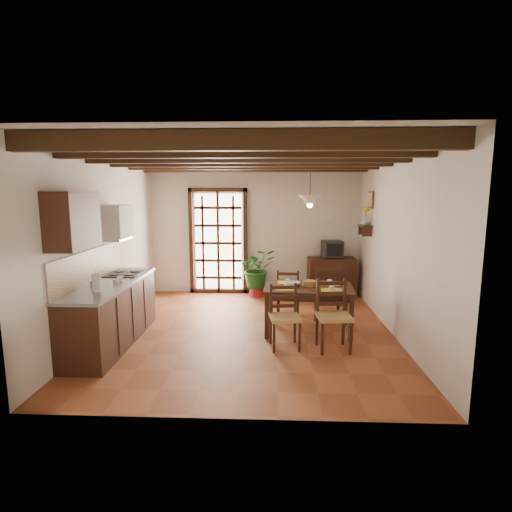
# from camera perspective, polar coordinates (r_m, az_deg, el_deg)

# --- Properties ---
(ground_plane) EXTENTS (5.00, 5.00, 0.00)m
(ground_plane) POSITION_cam_1_polar(r_m,az_deg,el_deg) (6.48, -1.05, -10.66)
(ground_plane) COLOR brown
(room_shell) EXTENTS (4.52, 5.02, 2.81)m
(room_shell) POSITION_cam_1_polar(r_m,az_deg,el_deg) (6.11, -1.10, 5.59)
(room_shell) COLOR silver
(room_shell) RESTS_ON ground_plane
(ceiling_beams) EXTENTS (4.50, 4.34, 0.20)m
(ceiling_beams) POSITION_cam_1_polar(r_m,az_deg,el_deg) (6.12, -1.12, 13.78)
(ceiling_beams) COLOR black
(ceiling_beams) RESTS_ON room_shell
(french_door) EXTENTS (1.26, 0.11, 2.32)m
(french_door) POSITION_cam_1_polar(r_m,az_deg,el_deg) (8.67, -5.39, 2.36)
(french_door) COLOR white
(french_door) RESTS_ON ground_plane
(kitchen_counter) EXTENTS (0.64, 2.25, 1.38)m
(kitchen_counter) POSITION_cam_1_polar(r_m,az_deg,el_deg) (6.20, -19.92, -7.54)
(kitchen_counter) COLOR #331910
(kitchen_counter) RESTS_ON ground_plane
(upper_cabinet) EXTENTS (0.35, 0.80, 0.70)m
(upper_cabinet) POSITION_cam_1_polar(r_m,az_deg,el_deg) (5.38, -24.71, 4.63)
(upper_cabinet) COLOR #331910
(upper_cabinet) RESTS_ON room_shell
(range_hood) EXTENTS (0.38, 0.60, 0.54)m
(range_hood) POSITION_cam_1_polar(r_m,az_deg,el_deg) (6.52, -19.48, 4.57)
(range_hood) COLOR white
(range_hood) RESTS_ON room_shell
(counter_items) EXTENTS (0.50, 1.43, 0.25)m
(counter_items) POSITION_cam_1_polar(r_m,az_deg,el_deg) (6.17, -19.85, -2.97)
(counter_items) COLOR black
(counter_items) RESTS_ON kitchen_counter
(dining_table) EXTENTS (1.41, 0.97, 0.74)m
(dining_table) POSITION_cam_1_polar(r_m,az_deg,el_deg) (6.33, 7.51, -5.15)
(dining_table) COLOR #351C11
(dining_table) RESTS_ON ground_plane
(chair_near_left) EXTENTS (0.47, 0.45, 0.90)m
(chair_near_left) POSITION_cam_1_polar(r_m,az_deg,el_deg) (5.77, 4.10, -10.24)
(chair_near_left) COLOR tan
(chair_near_left) RESTS_ON ground_plane
(chair_near_right) EXTENTS (0.49, 0.47, 0.98)m
(chair_near_right) POSITION_cam_1_polar(r_m,az_deg,el_deg) (5.78, 10.94, -10.10)
(chair_near_right) COLOR tan
(chair_near_right) RESTS_ON ground_plane
(chair_far_left) EXTENTS (0.43, 0.42, 0.87)m
(chair_far_left) POSITION_cam_1_polar(r_m,az_deg,el_deg) (7.09, 4.60, -6.60)
(chair_far_left) COLOR tan
(chair_far_left) RESTS_ON ground_plane
(chair_far_right) EXTENTS (0.50, 0.48, 0.97)m
(chair_far_right) POSITION_cam_1_polar(r_m,az_deg,el_deg) (7.10, 10.11, -6.46)
(chair_far_right) COLOR tan
(chair_far_right) RESTS_ON ground_plane
(table_setting) EXTENTS (0.99, 0.66, 0.09)m
(table_setting) POSITION_cam_1_polar(r_m,az_deg,el_deg) (6.30, 7.53, -4.21)
(table_setting) COLOR yellow
(table_setting) RESTS_ON dining_table
(table_bowl) EXTENTS (0.26, 0.26, 0.05)m
(table_bowl) POSITION_cam_1_polar(r_m,az_deg,el_deg) (6.35, 5.34, -3.94)
(table_bowl) COLOR white
(table_bowl) RESTS_ON dining_table
(sideboard) EXTENTS (1.00, 0.51, 0.83)m
(sideboard) POSITION_cam_1_polar(r_m,az_deg,el_deg) (8.59, 10.71, -2.97)
(sideboard) COLOR #331910
(sideboard) RESTS_ON ground_plane
(crt_tv) EXTENTS (0.44, 0.42, 0.34)m
(crt_tv) POSITION_cam_1_polar(r_m,az_deg,el_deg) (8.48, 10.84, 1.01)
(crt_tv) COLOR black
(crt_tv) RESTS_ON sideboard
(fuse_box) EXTENTS (0.25, 0.03, 0.32)m
(fuse_box) POSITION_cam_1_polar(r_m,az_deg,el_deg) (8.65, 9.94, 6.07)
(fuse_box) COLOR white
(fuse_box) RESTS_ON room_shell
(plant_pot) EXTENTS (0.36, 0.36, 0.22)m
(plant_pot) POSITION_cam_1_polar(r_m,az_deg,el_deg) (8.52, 0.16, -5.01)
(plant_pot) COLOR maroon
(plant_pot) RESTS_ON ground_plane
(potted_plant) EXTENTS (2.36, 2.17, 2.18)m
(potted_plant) POSITION_cam_1_polar(r_m,az_deg,el_deg) (8.42, 0.16, -1.97)
(potted_plant) COLOR #144C19
(potted_plant) RESTS_ON ground_plane
(wall_shelf) EXTENTS (0.20, 0.42, 0.20)m
(wall_shelf) POSITION_cam_1_polar(r_m,az_deg,el_deg) (7.92, 15.33, 3.87)
(wall_shelf) COLOR #331910
(wall_shelf) RESTS_ON room_shell
(shelf_vase) EXTENTS (0.15, 0.15, 0.15)m
(shelf_vase) POSITION_cam_1_polar(r_m,az_deg,el_deg) (7.91, 15.37, 4.87)
(shelf_vase) COLOR #B2BFB2
(shelf_vase) RESTS_ON wall_shelf
(shelf_flowers) EXTENTS (0.14, 0.14, 0.36)m
(shelf_flowers) POSITION_cam_1_polar(r_m,az_deg,el_deg) (7.89, 15.43, 6.37)
(shelf_flowers) COLOR yellow
(shelf_flowers) RESTS_ON shelf_vase
(framed_picture) EXTENTS (0.03, 0.32, 0.32)m
(framed_picture) POSITION_cam_1_polar(r_m,az_deg,el_deg) (7.91, 16.09, 7.74)
(framed_picture) COLOR brown
(framed_picture) RESTS_ON room_shell
(pendant_lamp) EXTENTS (0.36, 0.36, 0.84)m
(pendant_lamp) POSITION_cam_1_polar(r_m,az_deg,el_deg) (6.23, 7.71, 7.99)
(pendant_lamp) COLOR black
(pendant_lamp) RESTS_ON room_shell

